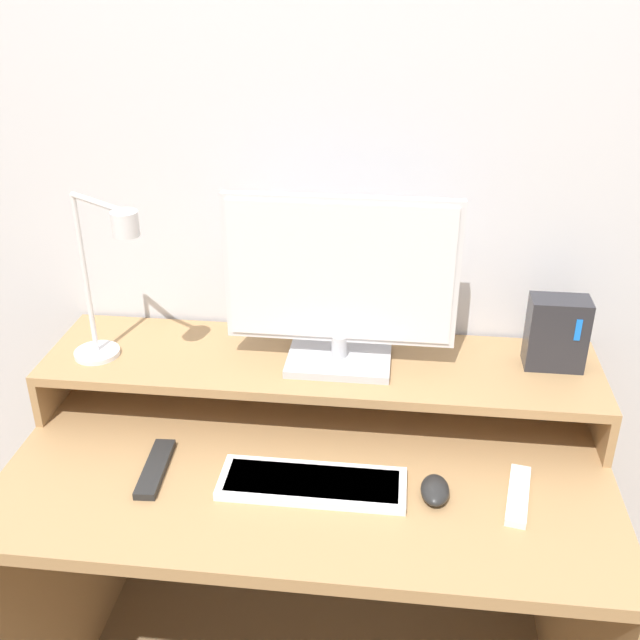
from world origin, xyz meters
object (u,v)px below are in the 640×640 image
(mouse, at_px, (435,490))
(desk_lamp, at_px, (106,281))
(remote_control, at_px, (155,468))
(remote_secondary, at_px, (518,495))
(monitor, at_px, (340,284))
(router_dock, at_px, (556,333))
(keyboard, at_px, (312,483))

(mouse, bearing_deg, desk_lamp, 163.72)
(remote_control, relative_size, remote_secondary, 1.03)
(remote_control, distance_m, remote_secondary, 0.75)
(monitor, bearing_deg, router_dock, 4.87)
(remote_control, xyz_separation_m, remote_secondary, (0.75, 0.00, 0.00))
(mouse, xyz_separation_m, remote_secondary, (0.17, 0.01, -0.01))
(mouse, bearing_deg, router_dock, 51.47)
(keyboard, bearing_deg, remote_control, 177.94)
(router_dock, height_order, keyboard, router_dock)
(monitor, xyz_separation_m, remote_secondary, (0.39, -0.27, -0.32))
(remote_secondary, bearing_deg, keyboard, -177.98)
(monitor, distance_m, desk_lamp, 0.51)
(router_dock, relative_size, keyboard, 0.44)
(keyboard, bearing_deg, router_dock, 32.86)
(desk_lamp, bearing_deg, router_dock, 6.87)
(desk_lamp, height_order, keyboard, desk_lamp)
(remote_secondary, bearing_deg, router_dock, 73.06)
(monitor, xyz_separation_m, mouse, (0.22, -0.29, -0.31))
(keyboard, bearing_deg, mouse, 0.08)
(desk_lamp, xyz_separation_m, remote_control, (0.14, -0.20, -0.34))
(monitor, bearing_deg, desk_lamp, -171.22)
(monitor, bearing_deg, mouse, -52.43)
(remote_control, bearing_deg, desk_lamp, 124.89)
(keyboard, xyz_separation_m, mouse, (0.25, 0.00, 0.01))
(router_dock, bearing_deg, remote_secondary, -106.94)
(monitor, distance_m, remote_control, 0.56)
(desk_lamp, distance_m, keyboard, 0.62)
(monitor, height_order, keyboard, monitor)
(keyboard, xyz_separation_m, remote_control, (-0.34, 0.01, -0.00))
(mouse, height_order, remote_control, mouse)
(monitor, xyz_separation_m, keyboard, (-0.03, -0.29, -0.32))
(router_dock, bearing_deg, remote_control, -159.41)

